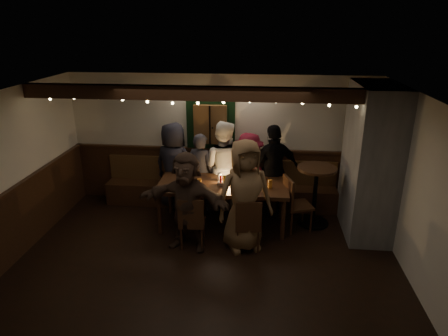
# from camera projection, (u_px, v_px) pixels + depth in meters

# --- Properties ---
(room) EXTENTS (6.02, 5.01, 2.62)m
(room) POSITION_uv_depth(u_px,v_px,m) (276.00, 172.00, 6.91)
(room) COLOR black
(room) RESTS_ON ground
(dining_table) EXTENTS (2.30, 0.99, 1.00)m
(dining_table) POSITION_uv_depth(u_px,v_px,m) (223.00, 188.00, 7.09)
(dining_table) COLOR black
(dining_table) RESTS_ON ground
(chair_near_left) EXTENTS (0.43, 0.43, 0.91)m
(chair_near_left) POSITION_uv_depth(u_px,v_px,m) (192.00, 220.00, 6.45)
(chair_near_left) COLOR black
(chair_near_left) RESTS_ON ground
(chair_near_right) EXTENTS (0.46, 0.46, 0.91)m
(chair_near_right) POSITION_uv_depth(u_px,v_px,m) (248.00, 223.00, 6.36)
(chair_near_right) COLOR black
(chair_near_right) RESTS_ON ground
(chair_end) EXTENTS (0.57, 0.57, 1.00)m
(chair_end) POSITION_uv_depth(u_px,v_px,m) (293.00, 201.00, 7.01)
(chair_end) COLOR black
(chair_end) RESTS_ON ground
(high_top) EXTENTS (0.70, 0.70, 1.11)m
(high_top) POSITION_uv_depth(u_px,v_px,m) (315.00, 188.00, 7.18)
(high_top) COLOR black
(high_top) RESTS_ON ground
(person_a) EXTENTS (0.98, 0.80, 1.73)m
(person_a) POSITION_uv_depth(u_px,v_px,m) (174.00, 166.00, 7.82)
(person_a) COLOR black
(person_a) RESTS_ON ground
(person_b) EXTENTS (0.66, 0.53, 1.56)m
(person_b) POSITION_uv_depth(u_px,v_px,m) (201.00, 172.00, 7.74)
(person_b) COLOR #2B2931
(person_b) RESTS_ON ground
(person_c) EXTENTS (1.00, 0.86, 1.79)m
(person_c) POSITION_uv_depth(u_px,v_px,m) (223.00, 166.00, 7.73)
(person_c) COLOR silver
(person_c) RESTS_ON ground
(person_d) EXTENTS (1.17, 0.91, 1.58)m
(person_d) POSITION_uv_depth(u_px,v_px,m) (248.00, 173.00, 7.65)
(person_d) COLOR #590E1D
(person_d) RESTS_ON ground
(person_e) EXTENTS (1.12, 0.82, 1.76)m
(person_e) POSITION_uv_depth(u_px,v_px,m) (274.00, 170.00, 7.54)
(person_e) COLOR black
(person_e) RESTS_ON ground
(person_f) EXTENTS (1.60, 0.81, 1.65)m
(person_f) POSITION_uv_depth(u_px,v_px,m) (187.00, 201.00, 6.38)
(person_f) COLOR #3D2B20
(person_f) RESTS_ON ground
(person_g) EXTENTS (1.06, 0.89, 1.86)m
(person_g) POSITION_uv_depth(u_px,v_px,m) (245.00, 196.00, 6.33)
(person_g) COLOR brown
(person_g) RESTS_ON ground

